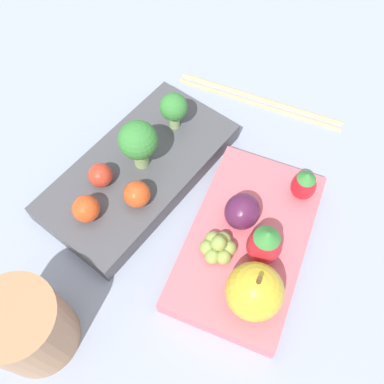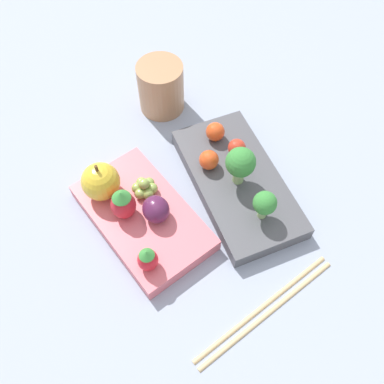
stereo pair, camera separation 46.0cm
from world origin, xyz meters
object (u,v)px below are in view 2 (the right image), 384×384
object	(u,v)px
broccoli_floret_1	(265,204)
grape_cluster	(145,188)
broccoli_floret_0	(240,163)
chopsticks_pair	(265,310)
strawberry_0	(123,204)
strawberry_1	(148,259)
apple	(101,182)
bento_box_savoury	(237,182)
cherry_tomato_0	(215,132)
cherry_tomato_2	(237,148)
bento_box_fruit	(144,220)
cherry_tomato_1	(209,160)
drinking_cup	(161,87)
plum	(156,209)

from	to	relation	value
broccoli_floret_1	grape_cluster	xyz separation A→B (m)	(-0.11, -0.12, -0.02)
broccoli_floret_0	chopsticks_pair	bearing A→B (deg)	-19.98
chopsticks_pair	strawberry_0	bearing A→B (deg)	-153.05
strawberry_0	strawberry_1	size ratio (longest dim) A/B	1.29
apple	strawberry_1	distance (m)	0.12
broccoli_floret_0	broccoli_floret_1	world-z (taller)	broccoli_floret_0
bento_box_savoury	strawberry_1	bearing A→B (deg)	-70.23
broccoli_floret_1	apple	xyz separation A→B (m)	(-0.13, -0.17, -0.01)
broccoli_floret_1	apple	size ratio (longest dim) A/B	0.78
broccoli_floret_1	cherry_tomato_0	size ratio (longest dim) A/B	1.70
cherry_tomato_2	strawberry_0	world-z (taller)	strawberry_0
bento_box_fruit	cherry_tomato_1	distance (m)	0.12
strawberry_0	chopsticks_pair	bearing A→B (deg)	26.95
drinking_cup	strawberry_1	bearing A→B (deg)	-29.18
cherry_tomato_1	grape_cluster	distance (m)	0.10
broccoli_floret_1	strawberry_0	size ratio (longest dim) A/B	0.94
broccoli_floret_0	cherry_tomato_2	bearing A→B (deg)	151.69
grape_cluster	chopsticks_pair	xyz separation A→B (m)	(0.21, 0.06, -0.03)
cherry_tomato_0	cherry_tomato_2	xyz separation A→B (m)	(0.04, 0.01, -0.00)
bento_box_fruit	cherry_tomato_0	bearing A→B (deg)	115.16
strawberry_1	cherry_tomato_1	bearing A→B (deg)	124.71
strawberry_1	grape_cluster	distance (m)	0.11
cherry_tomato_0	strawberry_1	world-z (taller)	strawberry_1
cherry_tomato_1	chopsticks_pair	xyz separation A→B (m)	(0.20, -0.04, -0.03)
strawberry_1	grape_cluster	world-z (taller)	strawberry_1
cherry_tomato_2	chopsticks_pair	xyz separation A→B (m)	(0.20, -0.08, -0.03)
plum	grape_cluster	world-z (taller)	plum
bento_box_fruit	cherry_tomato_1	xyz separation A→B (m)	(-0.03, 0.11, 0.03)
cherry_tomato_2	grape_cluster	xyz separation A→B (m)	(-0.00, -0.14, -0.00)
plum	drinking_cup	xyz separation A→B (m)	(-0.19, 0.10, 0.00)
grape_cluster	drinking_cup	world-z (taller)	drinking_cup
broccoli_floret_0	strawberry_1	world-z (taller)	broccoli_floret_0
cherry_tomato_1	drinking_cup	bearing A→B (deg)	179.28
cherry_tomato_0	broccoli_floret_1	bearing A→B (deg)	-4.49
bento_box_savoury	cherry_tomato_1	bearing A→B (deg)	-144.51
bento_box_fruit	grape_cluster	size ratio (longest dim) A/B	5.84
apple	grape_cluster	world-z (taller)	apple
cherry_tomato_1	strawberry_0	size ratio (longest dim) A/B	0.55
bento_box_savoury	broccoli_floret_0	world-z (taller)	broccoli_floret_0
broccoli_floret_1	cherry_tomato_0	world-z (taller)	broccoli_floret_1
bento_box_savoury	apple	bearing A→B (deg)	-111.01
plum	strawberry_1	bearing A→B (deg)	-33.70
bento_box_savoury	grape_cluster	world-z (taller)	grape_cluster
bento_box_savoury	strawberry_1	distance (m)	0.18
bento_box_savoury	strawberry_1	size ratio (longest dim) A/B	5.99
strawberry_0	plum	size ratio (longest dim) A/B	1.34
cherry_tomato_2	drinking_cup	world-z (taller)	drinking_cup
bento_box_fruit	cherry_tomato_1	world-z (taller)	cherry_tomato_1
bento_box_savoury	broccoli_floret_1	distance (m)	0.08
strawberry_1	drinking_cup	world-z (taller)	drinking_cup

